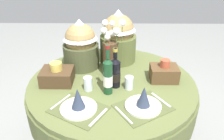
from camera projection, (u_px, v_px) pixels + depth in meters
name	position (u px, v px, depth m)	size (l,w,h in m)	color
dining_table	(112.00, 96.00, 1.86)	(1.33, 1.33, 0.76)	#5B6638
place_setting_left	(78.00, 104.00, 1.46)	(0.42, 0.40, 0.16)	#4E562F
place_setting_right	(143.00, 102.00, 1.47)	(0.43, 0.40, 0.16)	#4E562F
flower_vase	(111.00, 53.00, 1.79)	(0.19, 0.14, 0.46)	#47331E
wine_bottle_left	(108.00, 76.00, 1.58)	(0.07, 0.07, 0.37)	#194223
wine_bottle_centre	(115.00, 72.00, 1.67)	(0.08, 0.08, 0.31)	black
tumbler_near_right	(129.00, 83.00, 1.67)	(0.06, 0.06, 0.10)	silver
tumbler_mid	(88.00, 84.00, 1.66)	(0.06, 0.06, 0.10)	silver
gift_tub_back_left	(81.00, 43.00, 1.91)	(0.30, 0.30, 0.42)	#474C2D
gift_tub_back_centre	(118.00, 35.00, 2.01)	(0.32, 0.32, 0.47)	#566033
woven_basket_side_left	(57.00, 76.00, 1.74)	(0.24, 0.20, 0.17)	#47331E
woven_basket_side_right	(164.00, 73.00, 1.78)	(0.21, 0.16, 0.18)	brown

